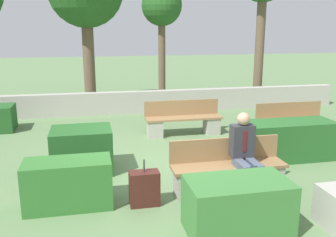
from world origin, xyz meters
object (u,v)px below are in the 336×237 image
at_px(bench_front, 228,171).
at_px(bench_left_side, 292,125).
at_px(suitcase, 144,188).
at_px(tree_center_right, 162,9).
at_px(person_seated_man, 245,150).
at_px(bench_right_side, 183,122).

relative_size(bench_front, bench_left_side, 1.10).
bearing_deg(suitcase, tree_center_right, 76.98).
distance_m(person_seated_man, tree_center_right, 8.37).
height_order(bench_right_side, suitcase, bench_right_side).
bearing_deg(bench_left_side, bench_right_side, 169.57).
xyz_separation_m(bench_front, suitcase, (-1.46, -0.23, -0.07)).
bearing_deg(bench_right_side, tree_center_right, 88.45).
bearing_deg(bench_left_side, bench_front, -127.99).
distance_m(bench_left_side, person_seated_man, 3.72).
bearing_deg(bench_front, bench_left_side, 44.32).
xyz_separation_m(bench_left_side, bench_right_side, (-2.58, 0.84, 0.01)).
height_order(person_seated_man, tree_center_right, tree_center_right).
distance_m(bench_front, bench_left_side, 3.75).
xyz_separation_m(bench_front, bench_left_side, (2.68, 2.62, -0.01)).
height_order(bench_right_side, tree_center_right, tree_center_right).
relative_size(bench_left_side, tree_center_right, 0.43).
bearing_deg(tree_center_right, suitcase, -103.02).
bearing_deg(bench_right_side, bench_front, -89.34).
distance_m(bench_front, person_seated_man, 0.49).
xyz_separation_m(suitcase, tree_center_right, (1.86, 8.05, 3.06)).
distance_m(bench_left_side, suitcase, 5.03).
bearing_deg(suitcase, bench_right_side, 67.03).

